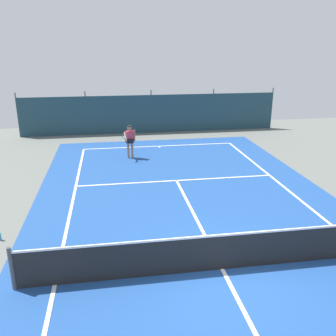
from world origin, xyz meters
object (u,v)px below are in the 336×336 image
object	(u,v)px
tennis_net	(223,252)
tennis_player	(130,139)
parked_car	(173,110)
tennis_ball_near_player	(226,178)
water_bottle	(0,236)

from	to	relation	value
tennis_net	tennis_player	distance (m)	10.11
tennis_net	parked_car	xyz separation A→B (m)	(1.95, 18.44, 0.33)
tennis_player	parked_car	size ratio (longest dim) A/B	0.38
tennis_net	tennis_player	bearing A→B (deg)	99.73
tennis_player	tennis_ball_near_player	world-z (taller)	tennis_player
tennis_ball_near_player	tennis_player	bearing A→B (deg)	136.14
tennis_ball_near_player	parked_car	bearing A→B (deg)	90.72
parked_car	tennis_ball_near_player	bearing A→B (deg)	-84.73
tennis_net	tennis_ball_near_player	xyz separation A→B (m)	(2.10, 6.30, -0.48)
tennis_ball_near_player	water_bottle	world-z (taller)	water_bottle
tennis_net	water_bottle	bearing A→B (deg)	157.89
tennis_ball_near_player	parked_car	world-z (taller)	parked_car
water_bottle	parked_car	bearing A→B (deg)	63.74
tennis_player	tennis_ball_near_player	distance (m)	5.36
tennis_player	tennis_ball_near_player	xyz separation A→B (m)	(3.81, -3.66, -0.93)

